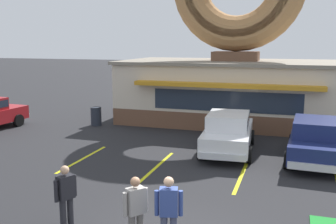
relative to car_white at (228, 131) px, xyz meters
name	(u,v)px	position (x,y,z in m)	size (l,w,h in m)	color
donut_shop_building	(236,54)	(-0.71, 6.28, 2.87)	(12.30, 6.75, 10.96)	brown
car_white	(228,131)	(0.00, 0.00, 0.00)	(2.21, 4.67, 1.60)	silver
car_navy	(316,138)	(3.27, -0.25, 0.00)	(2.12, 4.63, 1.60)	navy
pedestrian_blue_sweater_man	(66,195)	(-2.52, -7.80, -0.01)	(0.38, 0.55, 1.57)	#232328
pedestrian_hooded_kid	(169,210)	(0.07, -7.99, 0.04)	(0.58, 0.34, 1.65)	#474C66
pedestrian_leather_jacket_man	(136,209)	(-0.64, -8.07, 0.01)	(0.42, 0.49, 1.60)	slate
trash_bin	(96,116)	(-7.50, 2.93, -0.37)	(0.57, 0.57, 0.97)	#232833
parking_stripe_far_left	(83,159)	(-5.08, -2.66, -0.87)	(0.12, 3.60, 0.01)	yellow
parking_stripe_left	(157,166)	(-2.08, -2.66, -0.87)	(0.12, 3.60, 0.01)	yellow
parking_stripe_mid_left	(242,175)	(0.92, -2.66, -0.87)	(0.12, 3.60, 0.01)	yellow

